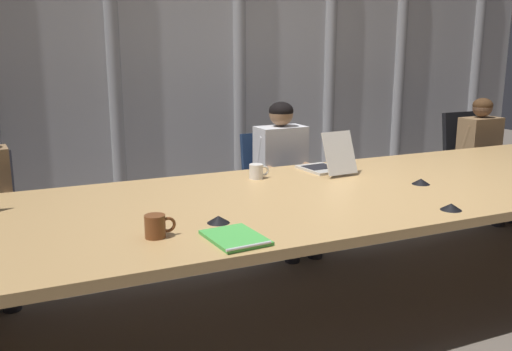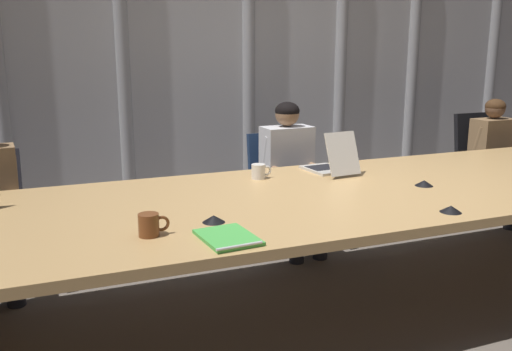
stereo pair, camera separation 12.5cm
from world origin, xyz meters
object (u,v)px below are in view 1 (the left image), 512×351
conference_mic_middle (218,219)px  spiral_notepad (236,238)px  laptop_left_mid (327,164)px  coffee_mug_near (257,171)px  coffee_mug_far (156,226)px  conference_mic_left_side (451,207)px  office_chair_left_mid (275,203)px  conference_mic_right_side (421,181)px  office_chair_center (471,176)px  person_left_mid (286,168)px  person_center (486,152)px

conference_mic_middle → spiral_notepad: size_ratio=0.34×
laptop_left_mid → conference_mic_middle: (-1.06, -0.75, -0.04)m
coffee_mug_near → coffee_mug_far: 1.21m
conference_mic_left_side → spiral_notepad: conference_mic_left_side is taller
office_chair_left_mid → conference_mic_right_side: size_ratio=8.05×
conference_mic_right_side → conference_mic_middle: bearing=-171.4°
coffee_mug_near → coffee_mug_far: coffee_mug_far is taller
laptop_left_mid → spiral_notepad: bearing=127.9°
conference_mic_left_side → office_chair_center: bearing=42.1°
person_left_mid → conference_mic_middle: size_ratio=10.52×
conference_mic_middle → office_chair_center: bearing=25.4°
conference_mic_middle → conference_mic_right_side: size_ratio=1.00×
laptop_left_mid → spiral_notepad: (-1.07, -1.01, -0.05)m
coffee_mug_near → conference_mic_right_side: coffee_mug_near is taller
office_chair_left_mid → coffee_mug_near: office_chair_left_mid is taller
coffee_mug_far → person_left_mid: bearing=46.0°
laptop_left_mid → person_center: bearing=-79.7°
person_left_mid → conference_mic_left_side: person_left_mid is taller
conference_mic_left_side → person_left_mid: bearing=94.1°
laptop_left_mid → spiral_notepad: 1.47m
laptop_left_mid → coffee_mug_far: laptop_left_mid is taller
person_left_mid → person_center: 2.10m
conference_mic_middle → conference_mic_right_side: 1.42m
office_chair_center → conference_mic_right_side: 2.21m
office_chair_left_mid → person_left_mid: bearing=5.0°
coffee_mug_far → laptop_left_mid: bearing=31.1°
person_left_mid → conference_mic_right_side: person_left_mid is taller
laptop_left_mid → office_chair_center: 2.27m
conference_mic_left_side → person_center: bearing=39.5°
office_chair_left_mid → person_center: person_center is taller
office_chair_left_mid → spiral_notepad: bearing=-30.5°
office_chair_center → coffee_mug_near: (-2.61, -0.74, 0.44)m
conference_mic_middle → office_chair_left_mid: bearing=55.1°
laptop_left_mid → conference_mic_right_side: (0.35, -0.54, -0.04)m
office_chair_center → laptop_left_mid: bearing=-70.2°
person_left_mid → person_center: (2.10, -0.01, -0.03)m
coffee_mug_near → spiral_notepad: size_ratio=0.42×
person_center → office_chair_center: bearing=175.2°
office_chair_left_mid → coffee_mug_near: (-0.50, -0.73, 0.46)m
office_chair_center → person_center: bearing=-2.6°
laptop_left_mid → coffee_mug_far: size_ratio=3.02×
office_chair_center → person_center: 0.32m
office_chair_left_mid → conference_mic_middle: bearing=-34.2°
person_center → office_chair_left_mid: bearing=-96.3°
conference_mic_right_side → laptop_left_mid: bearing=122.8°
spiral_notepad → office_chair_left_mid: bearing=54.0°
office_chair_left_mid → coffee_mug_far: 2.14m
laptop_left_mid → person_center: size_ratio=0.38×
coffee_mug_far → spiral_notepad: coffee_mug_far is taller
coffee_mug_far → person_center: bearing=22.2°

